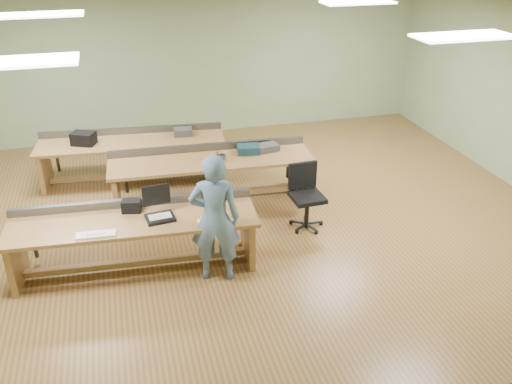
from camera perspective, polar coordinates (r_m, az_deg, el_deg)
floor at (r=8.51m, az=-2.23°, el=-2.89°), size 10.00×10.00×0.00m
ceiling at (r=7.49m, az=-2.65°, el=17.44°), size 10.00×10.00×0.00m
wall_back at (r=11.65m, az=-6.90°, el=13.18°), size 10.00×0.04×3.00m
wall_front at (r=4.51m, az=9.11°, el=-10.76°), size 10.00×0.04×3.00m
fluor_panels at (r=7.50m, az=-2.65°, el=17.22°), size 6.20×3.50×0.03m
workbench_front at (r=7.29m, az=-12.67°, el=-4.01°), size 3.25×1.07×0.86m
workbench_mid at (r=8.89m, az=-4.70°, el=2.48°), size 3.33×1.03×0.86m
workbench_back at (r=9.83m, az=-12.88°, el=4.31°), size 3.29×1.16×0.86m
person at (r=6.79m, az=-4.36°, el=-2.82°), size 0.71×0.55×1.74m
laptop_base at (r=7.10m, az=-10.06°, el=-2.69°), size 0.39×0.33×0.04m
laptop_screen at (r=7.10m, az=-10.47°, el=-0.31°), size 0.36×0.06×0.28m
keyboard at (r=6.93m, az=-16.50°, el=-4.33°), size 0.49×0.19×0.03m
trackball_mouse at (r=6.93m, az=-5.72°, el=-3.08°), size 0.14×0.16×0.06m
camera_bag at (r=7.33m, az=-12.98°, el=-1.44°), size 0.27×0.21×0.17m
task_chair at (r=8.21m, az=5.26°, el=-1.33°), size 0.56×0.56×0.99m
parts_bin_teal at (r=8.97m, az=-0.81°, el=4.53°), size 0.39×0.31×0.13m
parts_bin_grey at (r=9.06m, az=1.09°, el=4.69°), size 0.44×0.33×0.11m
mug at (r=8.69m, az=-3.59°, el=3.63°), size 0.16×0.16×0.10m
drinks_can at (r=8.75m, az=-4.21°, el=3.87°), size 0.08×0.08×0.13m
storage_box_back at (r=9.76m, az=-17.70°, el=5.39°), size 0.46×0.40×0.22m
tray_back at (r=9.80m, az=-7.70°, el=6.29°), size 0.35×0.27×0.13m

